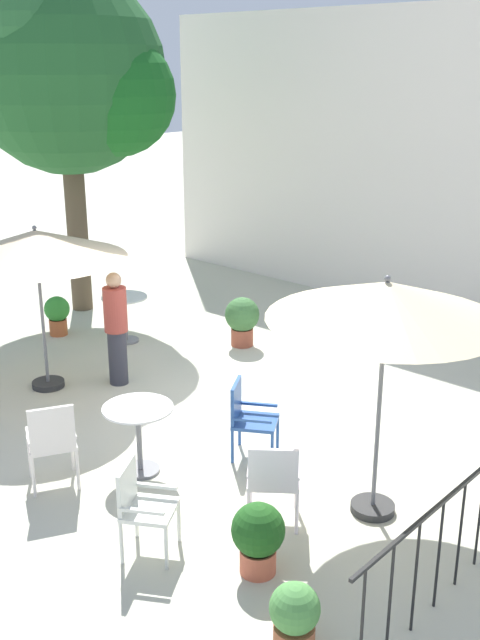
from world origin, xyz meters
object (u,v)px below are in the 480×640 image
Objects in this scene: cafe_table_0 at (139,427)px; patio_umbrella_1 at (386,303)px; shade_tree at (70,73)px; potted_plant_3 at (242,318)px; patio_chair_1 at (273,477)px; patio_chair_3 at (52,439)px; patio_umbrella_0 at (36,246)px; potted_plant_4 at (295,614)px; potted_plant_1 at (57,313)px; standing_person at (116,328)px; cafe_table_1 at (125,310)px; patio_chair_2 at (248,415)px; patio_chair_0 at (141,502)px; potted_plant_0 at (258,535)px.

patio_umbrella_1 is at bearing 24.28° from cafe_table_0.
potted_plant_3 is (3.36, 0.50, -3.63)m from shade_tree.
patio_chair_3 is at bearing -154.65° from patio_chair_1.
patio_chair_3 is (-0.41, -0.82, 0.02)m from cafe_table_0.
patio_umbrella_0 is 3.11m from cafe_table_0.
patio_umbrella_1 reaches higher than potted_plant_4.
patio_umbrella_1 is 2.74× the size of patio_chair_1.
standing_person is (2.28, -0.60, 0.45)m from potted_plant_1.
potted_plant_1 is (-6.05, 1.78, -0.16)m from patio_chair_1.
shade_tree is 10.87× the size of potted_plant_4.
standing_person reaches higher than cafe_table_0.
standing_person reaches higher than patio_chair_1.
patio_chair_1 reaches higher than potted_plant_1.
patio_chair_2 is (3.89, -1.46, -0.02)m from cafe_table_1.
shade_tree is 7.08m from patio_chair_2.
patio_chair_0 is 1.67× the size of potted_plant_4.
patio_chair_1 is 1.14× the size of potted_plant_3.
patio_umbrella_1 is (4.99, 0.40, 0.19)m from patio_umbrella_0.
potted_plant_4 is at bearing -74.57° from patio_umbrella_1.
cafe_table_0 is 0.88× the size of patio_chair_0.
patio_umbrella_1 is (7.43, -2.09, -1.89)m from shade_tree.
cafe_table_0 is (-2.31, -1.04, -1.65)m from patio_umbrella_1.
patio_chair_0 is 0.99× the size of patio_chair_1.
patio_chair_2 is at bearing -10.43° from potted_plant_1.
potted_plant_3 is 0.49× the size of standing_person.
patio_chair_3 is 0.61× the size of standing_person.
cafe_table_0 is 1.73m from patio_chair_1.
cafe_table_0 is at bearing -31.45° from shade_tree.
patio_chair_1 is at bearing -16.42° from potted_plant_1.
potted_plant_4 is (7.18, -2.89, -0.09)m from potted_plant_1.
potted_plant_3 is at bearing 8.56° from shade_tree.
patio_chair_3 is 4.66m from potted_plant_3.
patio_chair_0 is at bearing -76.55° from patio_chair_2.
patio_umbrella_0 is 2.66× the size of patio_chair_2.
cafe_table_0 is 0.91m from patio_chair_3.
potted_plant_1 is (-5.43, 2.90, -0.14)m from patio_chair_0.
shade_tree is 5.87× the size of patio_chair_3.
cafe_table_1 is 6.11m from potted_plant_0.
patio_umbrella_0 is at bearing -38.90° from potted_plant_1.
cafe_table_1 is 1.13× the size of potted_plant_0.
potted_plant_0 is at bearing -23.77° from standing_person.
patio_umbrella_0 is at bearing -106.96° from potted_plant_3.
shade_tree is at bearing 156.75° from patio_chair_1.
patio_umbrella_1 reaches higher than patio_chair_1.
patio_chair_3 is at bearing -49.45° from cafe_table_1.
potted_plant_3 is at bearing 132.92° from patio_chair_2.
patio_chair_3 is 2.75m from standing_person.
cafe_table_0 is 4.04m from potted_plant_3.
potted_plant_3 is at bearing 135.33° from patio_chair_1.
potted_plant_0 is 4.53m from standing_person.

